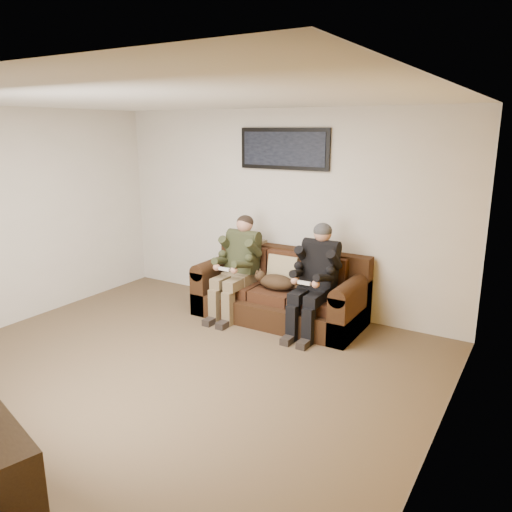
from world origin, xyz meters
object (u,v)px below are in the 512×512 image
Objects in this scene: cat at (275,282)px; person_right at (316,273)px; framed_poster at (284,149)px; person_left at (238,261)px; sofa at (281,293)px.

person_right is at bearing -1.63° from cat.
framed_poster is at bearing 142.63° from person_right.
person_right is at bearing 0.02° from person_left.
cat is 1.68m from framed_poster.
framed_poster reaches higher than person_right.
framed_poster is at bearing 109.51° from cat.
sofa is at bearing 17.99° from person_left.
framed_poster is (-0.20, 0.39, 1.77)m from sofa.
framed_poster reaches higher than person_left.
person_left is at bearing -121.08° from framed_poster.
person_left is at bearing -178.29° from cat.
person_right is (1.08, 0.00, 0.00)m from person_left.
person_left is 1.94× the size of cat.
sofa is 1.64× the size of person_right.
sofa is 3.20× the size of cat.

